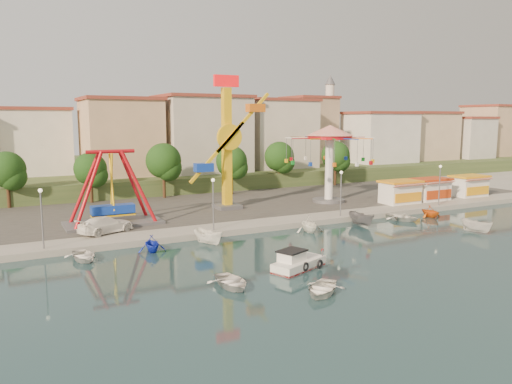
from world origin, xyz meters
TOP-DOWN VIEW (x-y plane):
  - ground at (0.00, 0.00)m, footprint 200.00×200.00m
  - quay_deck at (0.00, 62.00)m, footprint 200.00×100.00m
  - asphalt_pad at (0.00, 30.00)m, footprint 90.00×28.00m
  - hill_terrace at (0.00, 67.00)m, footprint 200.00×60.00m
  - pirate_ship_ride at (-16.44, 20.55)m, footprint 10.00×5.00m
  - kamikaze_tower at (-1.24, 23.42)m, footprint 7.27×3.10m
  - wave_swinger at (12.73, 21.85)m, footprint 11.60×11.60m
  - booth_left at (20.55, 16.49)m, footprint 5.40×3.78m
  - booth_mid at (26.19, 16.49)m, footprint 5.40×3.78m
  - booth_right at (33.97, 16.49)m, footprint 5.40×3.78m
  - lamp_post_0 at (-24.00, 13.00)m, footprint 0.14×0.14m
  - lamp_post_1 at (-8.00, 13.00)m, footprint 0.14×0.14m
  - lamp_post_2 at (8.00, 13.00)m, footprint 0.14×0.14m
  - lamp_post_3 at (24.00, 13.00)m, footprint 0.14×0.14m
  - tree_0 at (-26.00, 36.98)m, footprint 4.60×4.60m
  - tree_1 at (-16.00, 36.24)m, footprint 4.35×4.35m
  - tree_2 at (-6.00, 35.81)m, footprint 5.02×5.02m
  - tree_3 at (4.00, 34.36)m, footprint 4.68×4.68m
  - tree_4 at (14.00, 37.35)m, footprint 4.86×4.86m
  - tree_5 at (24.00, 35.54)m, footprint 4.83×4.83m
  - building_1 at (-21.33, 51.38)m, footprint 12.33×9.01m
  - building_2 at (-8.19, 51.96)m, footprint 11.95×9.28m
  - building_3 at (5.60, 48.80)m, footprint 12.59×10.50m
  - building_4 at (19.07, 52.20)m, footprint 10.75×9.23m
  - building_5 at (32.37, 50.33)m, footprint 12.77×10.96m
  - building_6 at (44.15, 48.77)m, footprint 8.23×8.98m
  - building_7 at (56.03, 53.70)m, footprint 11.59×10.93m
  - building_8 at (69.93, 47.19)m, footprint 12.84×9.28m
  - building_9 at (83.46, 49.95)m, footprint 12.95×9.17m
  - minaret at (36.00, 54.00)m, footprint 2.80×2.80m
  - cabin_motorboat at (-6.67, -0.75)m, footprint 5.24×3.52m
  - rowboat_a at (-13.08, -2.22)m, footprint 2.82×3.88m
  - rowboat_b at (-8.29, -6.34)m, footprint 4.62×4.48m
  - skiff at (16.87, 1.45)m, footprint 1.52×3.69m
  - van at (-17.97, 16.69)m, footprint 6.11×4.44m
  - moored_boat_0 at (-21.22, 9.80)m, footprint 2.92×3.88m
  - moored_boat_1 at (-15.34, 9.80)m, footprint 2.70×3.06m
  - moored_boat_2 at (-9.86, 9.80)m, footprint 2.48×4.11m
  - moored_boat_4 at (1.50, 9.80)m, footprint 3.39×3.76m
  - moored_boat_5 at (8.49, 9.80)m, footprint 1.54×3.97m
  - moored_boat_6 at (14.61, 9.80)m, footprint 3.83×4.56m
  - moored_boat_7 at (19.09, 9.80)m, footprint 2.50×2.88m

SIDE VIEW (x-z plane):
  - ground at x=0.00m, z-range 0.00..0.00m
  - quay_deck at x=0.00m, z-range 0.00..0.60m
  - moored_boat_0 at x=-21.22m, z-range 0.00..0.76m
  - rowboat_b at x=-8.29m, z-range 0.00..0.78m
  - rowboat_a at x=-13.08m, z-range 0.00..0.79m
  - moored_boat_6 at x=14.61m, z-range 0.00..0.81m
  - cabin_motorboat at x=-6.67m, z-range -0.40..1.32m
  - asphalt_pad at x=0.00m, z-range 0.60..0.61m
  - skiff at x=16.87m, z-range 0.00..1.40m
  - moored_boat_7 at x=19.09m, z-range 0.00..1.48m
  - moored_boat_2 at x=-9.86m, z-range 0.00..1.49m
  - moored_boat_1 at x=-15.34m, z-range 0.00..1.51m
  - moored_boat_5 at x=8.49m, z-range 0.00..1.52m
  - moored_boat_4 at x=1.50m, z-range 0.00..1.75m
  - van at x=-17.97m, z-range 0.60..2.24m
  - hill_terrace at x=0.00m, z-range 0.00..3.00m
  - booth_left at x=20.55m, z-range 0.62..3.70m
  - booth_mid at x=26.19m, z-range 0.62..3.70m
  - booth_right at x=33.97m, z-range 0.62..3.70m
  - lamp_post_0 at x=-24.00m, z-range 0.60..5.60m
  - lamp_post_1 at x=-8.00m, z-range 0.60..5.60m
  - lamp_post_2 at x=8.00m, z-range 0.60..5.60m
  - lamp_post_3 at x=24.00m, z-range 0.60..5.60m
  - pirate_ship_ride at x=-16.44m, z-range 0.39..8.39m
  - tree_1 at x=-16.00m, z-range 1.80..8.60m
  - tree_0 at x=-26.00m, z-range 1.87..9.07m
  - tree_3 at x=4.00m, z-range 1.90..9.21m
  - tree_5 at x=24.00m, z-range 1.94..9.48m
  - tree_4 at x=14.00m, z-range 1.95..9.55m
  - tree_2 at x=-6.00m, z-range 1.99..9.84m
  - building_1 at x=-21.33m, z-range 3.00..11.63m
  - building_7 at x=56.03m, z-range 3.00..11.76m
  - building_3 at x=5.60m, z-range 3.00..12.20m
  - building_9 at x=83.46m, z-range 3.00..12.21m
  - building_4 at x=19.07m, z-range 3.00..12.24m
  - wave_swinger at x=12.73m, z-range 3.00..13.40m
  - kamikaze_tower at x=-1.24m, z-range 0.21..16.71m
  - building_5 at x=32.37m, z-range 3.00..14.21m
  - building_2 at x=-8.19m, z-range 3.00..14.23m
  - building_6 at x=44.15m, z-range 3.00..15.36m
  - building_8 at x=69.93m, z-range 3.00..15.58m
  - minaret at x=36.00m, z-range 3.55..21.55m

